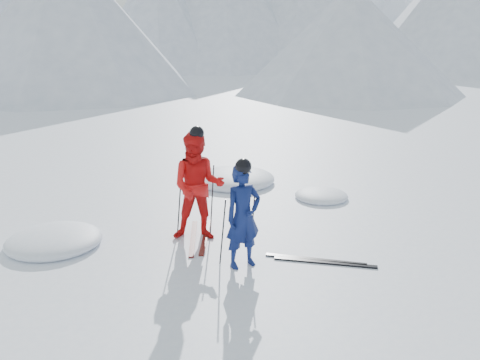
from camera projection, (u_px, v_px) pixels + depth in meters
name	position (u px, v px, depth m)	size (l,w,h in m)	color
ground	(324.00, 236.00, 9.59)	(160.00, 160.00, 0.00)	white
skier_blue	(243.00, 217.00, 8.14)	(0.62, 0.41, 1.71)	#0D194F
skier_red	(198.00, 187.00, 9.20)	(0.98, 0.76, 2.01)	red
pole_blue_left	(223.00, 232.00, 8.26)	(0.02, 0.02, 1.14)	black
pole_blue_right	(252.00, 226.00, 8.52)	(0.02, 0.02, 1.14)	black
pole_red_left	(180.00, 202.00, 9.43)	(0.02, 0.02, 1.34)	black
pole_red_right	(212.00, 200.00, 9.52)	(0.02, 0.02, 1.34)	black
ski_worn_left	(193.00, 238.00, 9.44)	(0.09, 1.70, 0.03)	black
ski_worn_right	(206.00, 236.00, 9.52)	(0.09, 1.70, 0.03)	black
ski_loose_a	(315.00, 260.00, 8.55)	(0.09, 1.70, 0.03)	black
ski_loose_b	(325.00, 262.00, 8.44)	(0.09, 1.70, 0.03)	black
snow_lumps	(199.00, 200.00, 11.61)	(7.30, 4.60, 0.45)	white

